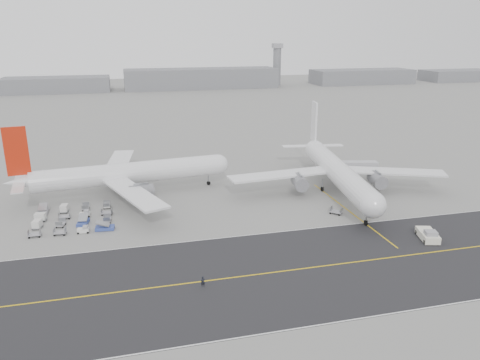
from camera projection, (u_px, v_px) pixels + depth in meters
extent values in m
plane|color=gray|center=(225.00, 233.00, 94.72)|extent=(700.00, 700.00, 0.00)
cube|color=#27272A|center=(277.00, 272.00, 79.26)|extent=(220.00, 32.00, 0.02)
cube|color=gold|center=(277.00, 272.00, 79.26)|extent=(220.00, 0.30, 0.01)
cube|color=silver|center=(252.00, 235.00, 93.86)|extent=(220.00, 0.25, 0.01)
cube|color=silver|center=(314.00, 326.00, 64.65)|extent=(220.00, 0.25, 0.01)
cube|color=gold|center=(349.00, 211.00, 106.41)|extent=(0.30, 40.00, 0.01)
cylinder|color=gray|center=(277.00, 67.00, 359.00)|extent=(6.00, 6.00, 28.00)
cube|color=#A2A2A8|center=(277.00, 46.00, 354.34)|extent=(7.00, 7.00, 3.50)
cylinder|color=white|center=(130.00, 173.00, 116.37)|extent=(46.55, 10.30, 5.30)
sphere|color=white|center=(218.00, 164.00, 124.11)|extent=(5.20, 5.20, 5.20)
cone|color=white|center=(24.00, 182.00, 108.13)|extent=(9.49, 5.72, 4.77)
cube|color=red|center=(16.00, 151.00, 105.74)|extent=(5.10, 1.05, 11.28)
cube|color=white|center=(18.00, 188.00, 103.65)|extent=(3.44, 8.69, 0.25)
cube|color=white|center=(21.00, 176.00, 111.96)|extent=(3.44, 8.69, 0.25)
cube|color=white|center=(134.00, 193.00, 103.72)|extent=(14.07, 25.77, 0.45)
cube|color=white|center=(119.00, 162.00, 128.66)|extent=(9.01, 25.91, 0.45)
cylinder|color=gray|center=(141.00, 192.00, 108.78)|extent=(5.96, 3.88, 3.29)
cylinder|color=gray|center=(130.00, 170.00, 125.91)|extent=(5.96, 3.88, 3.29)
cylinder|color=black|center=(209.00, 183.00, 124.65)|extent=(1.05, 0.61, 1.00)
cylinder|color=black|center=(126.00, 196.00, 114.44)|extent=(1.05, 0.61, 1.00)
cylinder|color=black|center=(123.00, 189.00, 120.13)|extent=(1.05, 0.61, 1.00)
cylinder|color=gray|center=(208.00, 178.00, 124.23)|extent=(0.36, 0.36, 2.78)
cylinder|color=white|center=(338.00, 172.00, 116.75)|extent=(12.72, 48.13, 5.49)
sphere|color=white|center=(373.00, 205.00, 94.03)|extent=(5.38, 5.38, 5.38)
cone|color=white|center=(313.00, 147.00, 140.44)|extent=(6.30, 9.98, 4.94)
cube|color=white|center=(314.00, 122.00, 138.72)|extent=(1.30, 5.27, 11.67)
cube|color=white|center=(297.00, 146.00, 140.79)|extent=(9.05, 3.93, 0.25)
cube|color=white|center=(328.00, 145.00, 141.68)|extent=(9.05, 3.93, 0.25)
cube|color=white|center=(280.00, 175.00, 116.73)|extent=(26.68, 8.20, 0.45)
cube|color=white|center=(391.00, 171.00, 119.39)|extent=(26.47, 15.55, 0.45)
cylinder|color=gray|center=(300.00, 182.00, 115.34)|extent=(4.25, 6.29, 3.40)
cylinder|color=gray|center=(377.00, 180.00, 117.17)|extent=(4.25, 6.29, 3.40)
cylinder|color=black|center=(366.00, 223.00, 98.31)|extent=(0.68, 1.25, 1.19)
cylinder|color=black|center=(322.00, 189.00, 119.62)|extent=(0.68, 1.25, 1.19)
cylinder|color=black|center=(347.00, 188.00, 120.22)|extent=(0.68, 1.25, 1.19)
cylinder|color=gray|center=(366.00, 216.00, 97.88)|extent=(0.36, 0.36, 2.88)
cube|color=white|center=(428.00, 235.00, 91.69)|extent=(4.51, 6.69, 1.38)
cube|color=#A2A2A8|center=(431.00, 233.00, 90.06)|extent=(2.63, 2.49, 0.89)
cylinder|color=gray|center=(421.00, 229.00, 95.36)|extent=(0.85, 2.51, 0.16)
cylinder|color=black|center=(425.00, 242.00, 89.58)|extent=(0.62, 0.96, 0.89)
cylinder|color=black|center=(439.00, 242.00, 89.51)|extent=(0.62, 0.96, 0.89)
cylinder|color=black|center=(417.00, 232.00, 94.09)|extent=(0.62, 0.96, 0.89)
cylinder|color=black|center=(430.00, 232.00, 94.03)|extent=(0.62, 0.96, 0.89)
cylinder|color=gray|center=(374.00, 174.00, 127.52)|extent=(1.49, 1.49, 3.74)
cube|color=#A2A2A8|center=(374.00, 180.00, 127.99)|extent=(2.95, 2.95, 0.65)
cube|color=#BAB9BF|center=(351.00, 166.00, 126.78)|extent=(14.22, 5.96, 2.43)
cube|color=#A2A2A8|center=(326.00, 166.00, 126.76)|extent=(1.82, 3.17, 2.80)
cylinder|color=black|center=(377.00, 179.00, 128.98)|extent=(0.41, 0.61, 0.56)
imported|color=black|center=(203.00, 282.00, 74.41)|extent=(0.74, 0.57, 1.80)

